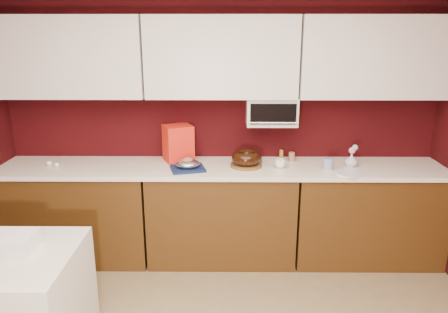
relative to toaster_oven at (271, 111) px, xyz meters
The scene contains 30 objects.
wall_back 0.49m from the toaster_oven, 162.14° to the left, with size 4.00×0.02×2.50m, color #320609.
base_cabinet_left 2.02m from the toaster_oven, behind, with size 1.31×0.58×0.86m, color #472A0E.
base_cabinet_center 1.06m from the toaster_oven, 159.86° to the right, with size 1.31×0.58×0.86m, color #472A0E.
base_cabinet_right 1.30m from the toaster_oven, 10.58° to the right, with size 1.31×0.58×0.86m, color #472A0E.
countertop 0.69m from the toaster_oven, 159.86° to the right, with size 4.00×0.62×0.04m, color white.
upper_cabinet_left 1.85m from the toaster_oven, behind, with size 1.31×0.33×0.70m, color white.
upper_cabinet_center 0.65m from the toaster_oven, behind, with size 1.31×0.33×0.70m, color white.
upper_cabinet_right 1.00m from the toaster_oven, ahead, with size 1.31×0.33×0.70m, color white.
toaster_oven is the anchor object (origin of this frame).
toaster_oven_door 0.16m from the toaster_oven, 90.00° to the right, with size 0.40×0.02×0.18m, color black.
toaster_oven_handle 0.19m from the toaster_oven, 90.00° to the right, with size 0.02×0.02×0.42m, color silver.
dining_table 2.59m from the toaster_oven, 140.87° to the right, with size 1.00×0.80×0.75m, color silver.
cake_base 0.54m from the toaster_oven, 143.08° to the right, with size 0.28×0.28×0.03m, color brown.
bundt_cake 0.49m from the toaster_oven, 143.08° to the right, with size 0.26×0.26×0.11m, color black.
navy_towel 0.92m from the toaster_oven, 160.10° to the right, with size 0.29×0.24×0.02m, color #122046.
foil_ham_nest 0.90m from the toaster_oven, 160.10° to the right, with size 0.21×0.18×0.08m, color silver.
roasted_ham 0.88m from the toaster_oven, 160.10° to the right, with size 0.10×0.08×0.06m, color #B36552.
pandoro_box 0.91m from the toaster_oven, behind, with size 0.25×0.22×0.34m, color red.
dark_pan 0.49m from the toaster_oven, behind, with size 0.21×0.21×0.04m, color black.
coffee_mug 0.48m from the toaster_oven, 71.19° to the right, with size 0.09×0.09×0.10m, color white.
blue_jar 0.69m from the toaster_oven, 27.27° to the right, with size 0.09×0.09×0.10m, color navy.
flower_vase 0.84m from the toaster_oven, 12.65° to the right, with size 0.09×0.09×0.13m, color silver.
flower_pink 0.80m from the toaster_oven, 12.65° to the right, with size 0.06×0.06×0.06m, color pink.
flower_blue 0.81m from the toaster_oven, 10.67° to the right, with size 0.05×0.05×0.05m, color #80B2CE.
china_plate 0.88m from the toaster_oven, 31.19° to the right, with size 0.21×0.21×0.01m, color white.
amber_bottle 0.43m from the toaster_oven, ahead, with size 0.04×0.04×0.11m, color #966A1B.
paper_cup 0.48m from the toaster_oven, ahead, with size 0.06×0.06×0.09m, color #956444.
egg_left 1.99m from the toaster_oven, behind, with size 0.05×0.04×0.04m, color white.
egg_right 2.06m from the toaster_oven, behind, with size 0.05×0.04×0.04m, color white.
newspaper_stack 2.35m from the toaster_oven, 140.33° to the right, with size 0.30×0.25×0.11m, color white.
Camera 1 is at (0.06, -1.79, 2.08)m, focal length 35.00 mm.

